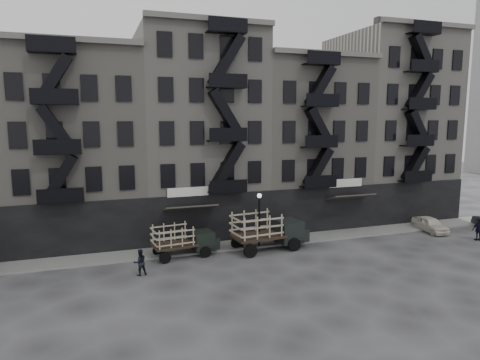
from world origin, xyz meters
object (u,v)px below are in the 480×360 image
object	(u,v)px
pedestrian_mid	(140,262)
policeman	(479,230)
stake_truck_west	(184,238)
stake_truck_east	(268,228)
car_east	(430,224)

from	to	relation	value
pedestrian_mid	policeman	xyz separation A→B (m)	(26.98, -0.99, 0.06)
policeman	stake_truck_west	bearing A→B (deg)	6.54
stake_truck_east	pedestrian_mid	size ratio (longest dim) A/B	3.56
stake_truck_east	pedestrian_mid	world-z (taller)	stake_truck_east
stake_truck_west	car_east	bearing A→B (deg)	-7.76
stake_truck_west	policeman	bearing A→B (deg)	-16.07
pedestrian_mid	policeman	size ratio (longest dim) A/B	0.94
car_east	policeman	xyz separation A→B (m)	(1.71, -3.48, 0.26)
stake_truck_west	stake_truck_east	xyz separation A→B (m)	(6.37, -0.52, 0.33)
stake_truck_east	policeman	size ratio (longest dim) A/B	3.33
pedestrian_mid	car_east	bearing A→B (deg)	175.21
stake_truck_west	policeman	distance (m)	23.89
policeman	pedestrian_mid	bearing A→B (deg)	13.55
stake_truck_west	pedestrian_mid	world-z (taller)	stake_truck_west
policeman	car_east	bearing A→B (deg)	-48.12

